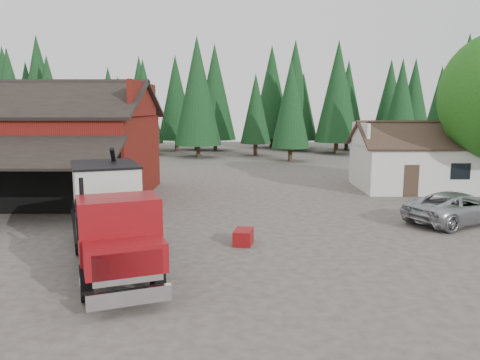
{
  "coord_description": "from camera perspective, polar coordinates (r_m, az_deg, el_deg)",
  "views": [
    {
      "loc": [
        1.05,
        -18.68,
        5.4
      ],
      "look_at": [
        0.91,
        5.02,
        1.8
      ],
      "focal_mm": 35.0,
      "sensor_mm": 36.0,
      "label": 1
    }
  ],
  "objects": [
    {
      "name": "equip_box",
      "position": [
        18.97,
        0.41,
        -6.95
      ],
      "size": [
        0.87,
        1.2,
        0.6
      ],
      "primitive_type": "cube",
      "rotation": [
        0.0,
        0.0,
        -0.16
      ],
      "color": "maroon",
      "rests_on": "ground"
    },
    {
      "name": "silver_car",
      "position": [
        24.59,
        25.02,
        -3.07
      ],
      "size": [
        5.98,
        4.81,
        1.51
      ],
      "primitive_type": "imported",
      "rotation": [
        0.0,
        0.0,
        2.07
      ],
      "color": "#AAACB1",
      "rests_on": "ground"
    },
    {
      "name": "feed_truck",
      "position": [
        16.73,
        -15.49,
        -3.92
      ],
      "size": [
        5.36,
        9.02,
        3.96
      ],
      "rotation": [
        0.0,
        0.0,
        0.37
      ],
      "color": "black",
      "rests_on": "ground"
    },
    {
      "name": "near_pine_a",
      "position": [
        52.07,
        -26.26,
        8.85
      ],
      "size": [
        4.4,
        4.4,
        11.4
      ],
      "color": "#382619",
      "rests_on": "ground"
    },
    {
      "name": "conifer_backdrop",
      "position": [
        60.93,
        -0.64,
        3.55
      ],
      "size": [
        76.0,
        16.0,
        16.0
      ],
      "primitive_type": null,
      "color": "#103218",
      "rests_on": "ground"
    },
    {
      "name": "near_pine_b",
      "position": [
        48.93,
        6.23,
        9.16
      ],
      "size": [
        3.96,
        3.96,
        10.4
      ],
      "color": "#382619",
      "rests_on": "ground"
    },
    {
      "name": "red_barn",
      "position": [
        31.14,
        -22.46,
        2.99
      ],
      "size": [
        12.8,
        13.63,
        7.18
      ],
      "color": "maroon",
      "rests_on": "ground"
    },
    {
      "name": "ground",
      "position": [
        19.47,
        -2.78,
        -7.47
      ],
      "size": [
        120.0,
        120.0,
        0.0
      ],
      "primitive_type": "plane",
      "color": "#493F39",
      "rests_on": "ground"
    },
    {
      "name": "farmhouse",
      "position": [
        34.06,
        20.89,
        1.78
      ],
      "size": [
        8.6,
        6.42,
        4.65
      ],
      "color": "silver",
      "rests_on": "ground"
    },
    {
      "name": "near_pine_c",
      "position": [
        49.37,
        25.84,
        9.52
      ],
      "size": [
        4.84,
        4.84,
        12.4
      ],
      "color": "#382619",
      "rests_on": "ground"
    },
    {
      "name": "near_pine_d",
      "position": [
        52.96,
        -5.22,
        10.76
      ],
      "size": [
        5.28,
        5.28,
        13.4
      ],
      "color": "#382619",
      "rests_on": "ground"
    }
  ]
}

